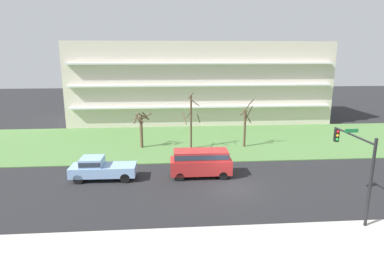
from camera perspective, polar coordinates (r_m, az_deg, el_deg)
The scene contains 10 objects.
ground at distance 25.97m, azimuth 7.09°, elevation -10.48°, with size 160.00×160.00×0.00m, color #232326.
sidewalk_curb_near at distance 19.07m, azimuth 12.10°, elevation -19.73°, with size 80.00×4.00×0.15m, color #BCB7AD.
grass_lawn_strip at distance 39.03m, azimuth 3.07°, elevation -2.28°, with size 80.00×16.00×0.08m, color #547F42.
apartment_building at distance 51.55m, azimuth 1.16°, elevation 8.27°, with size 38.79×12.57×12.16m.
tree_far_left at distance 35.94m, azimuth -9.01°, elevation 0.10°, with size 2.02×2.17×4.34m.
tree_left at distance 34.97m, azimuth -0.13°, elevation 1.36°, with size 2.09×1.72×6.32m.
tree_center at distance 36.39m, azimuth 9.53°, elevation 0.52°, with size 1.47×1.59×5.48m.
pickup_blue_near_left at distance 28.04m, azimuth -16.03°, elevation -6.88°, with size 5.43×2.08×1.95m.
van_red_center_left at distance 27.46m, azimuth 1.57°, elevation -5.94°, with size 5.21×2.03×2.36m.
traffic_signal_mast at distance 22.77m, azimuth 27.34°, elevation -4.95°, with size 0.90×4.63×5.63m.
Camera 1 is at (-4.95, -23.33, 10.29)m, focal length 29.84 mm.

